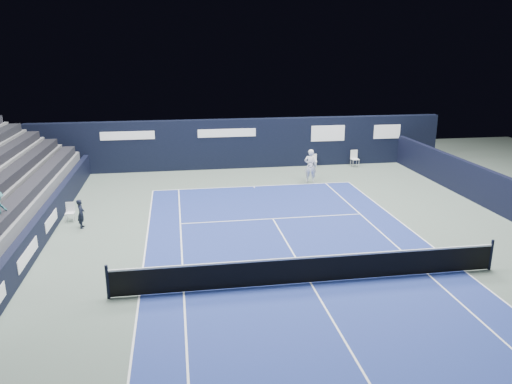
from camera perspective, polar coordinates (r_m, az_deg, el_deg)
ground at (r=18.44m, az=4.59°, el=-7.57°), size 48.00×48.00×0.00m
court_surface at (r=16.69m, az=6.24°, el=-10.28°), size 10.97×23.77×0.01m
enclosure_wall_right at (r=25.92m, az=25.57°, el=0.04°), size 0.30×22.00×1.80m
folding_chair_back_a at (r=32.20m, az=6.63°, el=3.85°), size 0.43×0.45×0.85m
folding_chair_back_b at (r=32.73m, az=11.19°, el=3.92°), size 0.49×0.48×1.06m
line_judge_chair at (r=23.50m, az=-20.48°, el=-2.00°), size 0.38×0.37×0.85m
line_judge at (r=22.43m, az=-19.37°, el=-2.35°), size 0.31×0.46×1.26m
court_markings at (r=16.69m, az=6.24°, el=-10.26°), size 11.03×23.83×0.00m
tennis_net at (r=16.47m, az=6.30°, el=-8.71°), size 12.90×0.10×1.10m
back_sponsor_wall at (r=31.68m, az=-1.57°, el=5.58°), size 26.00×0.63×3.10m
side_barrier_left at (r=22.11m, az=-22.79°, el=-3.06°), size 0.33×22.00×1.20m
tennis_player at (r=28.36m, az=6.24°, el=2.98°), size 0.81×0.94×1.92m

